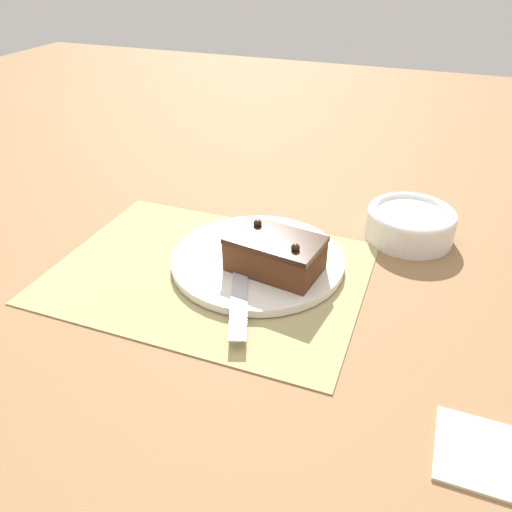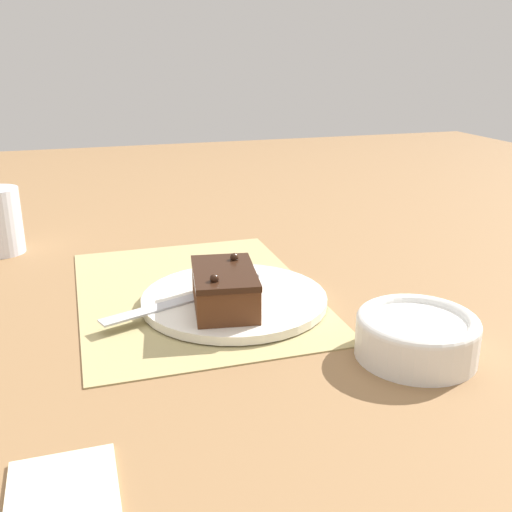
{
  "view_description": "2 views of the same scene",
  "coord_description": "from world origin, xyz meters",
  "px_view_note": "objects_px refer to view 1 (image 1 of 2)",
  "views": [
    {
      "loc": [
        0.28,
        -0.56,
        0.43
      ],
      "look_at": [
        0.06,
        0.04,
        0.02
      ],
      "focal_mm": 35.0,
      "sensor_mm": 36.0,
      "label": 1
    },
    {
      "loc": [
        0.82,
        -0.16,
        0.35
      ],
      "look_at": [
        0.05,
        0.08,
        0.07
      ],
      "focal_mm": 42.0,
      "sensor_mm": 36.0,
      "label": 2
    }
  ],
  "objects_px": {
    "chocolate_cake": "(275,253)",
    "small_bowl": "(410,223)",
    "cake_plate": "(258,260)",
    "serving_knife": "(241,263)"
  },
  "relations": [
    {
      "from": "serving_knife",
      "to": "small_bowl",
      "type": "height_order",
      "value": "small_bowl"
    },
    {
      "from": "cake_plate",
      "to": "chocolate_cake",
      "type": "distance_m",
      "value": 0.05
    },
    {
      "from": "cake_plate",
      "to": "chocolate_cake",
      "type": "relative_size",
      "value": 1.84
    },
    {
      "from": "chocolate_cake",
      "to": "small_bowl",
      "type": "xyz_separation_m",
      "value": [
        0.17,
        0.19,
        -0.01
      ]
    },
    {
      "from": "serving_knife",
      "to": "small_bowl",
      "type": "bearing_deg",
      "value": -158.45
    },
    {
      "from": "cake_plate",
      "to": "serving_knife",
      "type": "distance_m",
      "value": 0.04
    },
    {
      "from": "cake_plate",
      "to": "serving_knife",
      "type": "xyz_separation_m",
      "value": [
        -0.01,
        -0.03,
        0.01
      ]
    },
    {
      "from": "cake_plate",
      "to": "serving_knife",
      "type": "bearing_deg",
      "value": -114.64
    },
    {
      "from": "serving_knife",
      "to": "small_bowl",
      "type": "xyz_separation_m",
      "value": [
        0.22,
        0.2,
        0.01
      ]
    },
    {
      "from": "chocolate_cake",
      "to": "small_bowl",
      "type": "bearing_deg",
      "value": 47.93
    }
  ]
}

